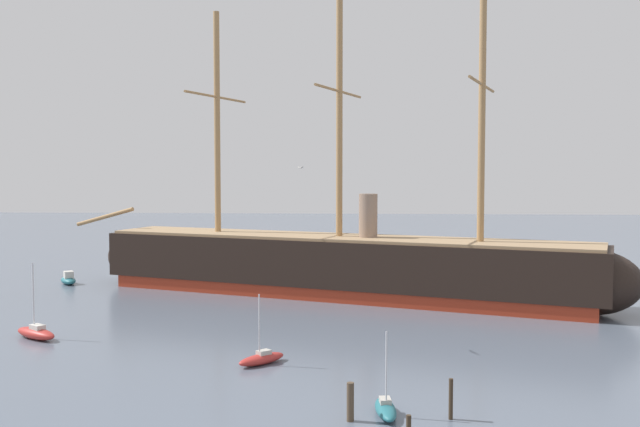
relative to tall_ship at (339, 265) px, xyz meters
The scene contains 10 objects.
tall_ship is the anchor object (origin of this frame).
sailboat_foreground_right 38.40m from the tall_ship, 84.03° to the right, with size 1.51×3.83×4.86m.
sailboat_near_centre 28.47m from the tall_ship, 99.25° to the right, with size 3.57×3.63×5.10m.
sailboat_mid_left 32.50m from the tall_ship, 138.48° to the right, with size 4.82×3.82×6.26m.
motorboat_far_left 34.09m from the tall_ship, 169.19° to the left, with size 3.46×4.08×1.61m.
dinghy_distant_centre 15.06m from the tall_ship, 97.29° to the left, with size 1.56×2.32×0.50m.
mooring_piling_nearest 39.28m from the tall_ship, 78.85° to the right, with size 0.24×0.24×2.30m, color #382B1E.
mooring_piling_left_pair 41.87m from the tall_ship, 83.03° to the right, with size 0.27×0.27×1.23m, color #382B1E.
mooring_piling_right_pair 39.24m from the tall_ship, 87.06° to the right, with size 0.41×0.41×2.17m, color #4C3D2D.
seagull_in_flight 24.11m from the tall_ship, 96.08° to the right, with size 0.59×1.31×0.14m.
Camera 1 is at (7.87, -30.15, 13.80)m, focal length 39.84 mm.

